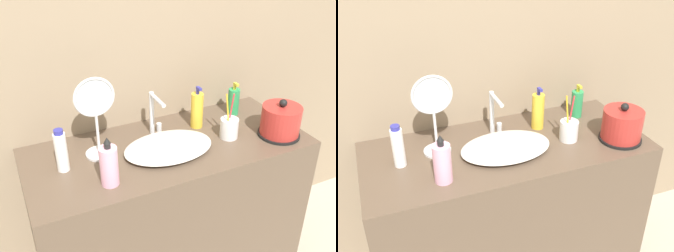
# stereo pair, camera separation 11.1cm
# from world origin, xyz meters

# --- Properties ---
(wall_back) EXTENTS (6.00, 0.04, 2.60)m
(wall_back) POSITION_xyz_m (0.00, 0.55, 1.30)
(wall_back) COLOR gray
(wall_back) RESTS_ON ground_plane
(vanity_counter) EXTENTS (1.25, 0.53, 0.82)m
(vanity_counter) POSITION_xyz_m (0.00, 0.27, 0.41)
(vanity_counter) COLOR brown
(vanity_counter) RESTS_ON ground_plane
(sink_basin) EXTENTS (0.39, 0.26, 0.04)m
(sink_basin) POSITION_xyz_m (-0.02, 0.23, 0.84)
(sink_basin) COLOR silver
(sink_basin) RESTS_ON vanity_counter
(faucet) EXTENTS (0.06, 0.14, 0.20)m
(faucet) POSITION_xyz_m (-0.02, 0.39, 0.94)
(faucet) COLOR silver
(faucet) RESTS_ON vanity_counter
(electric_kettle) EXTENTS (0.19, 0.19, 0.18)m
(electric_kettle) POSITION_xyz_m (0.49, 0.13, 0.89)
(electric_kettle) COLOR black
(electric_kettle) RESTS_ON vanity_counter
(toothbrush_cup) EXTENTS (0.08, 0.08, 0.21)m
(toothbrush_cup) POSITION_xyz_m (0.27, 0.22, 0.87)
(toothbrush_cup) COLOR silver
(toothbrush_cup) RESTS_ON vanity_counter
(lotion_bottle) EXTENTS (0.06, 0.06, 0.21)m
(lotion_bottle) POSITION_xyz_m (0.19, 0.37, 0.91)
(lotion_bottle) COLOR gold
(lotion_bottle) RESTS_ON vanity_counter
(shampoo_bottle) EXTENTS (0.05, 0.05, 0.18)m
(shampoo_bottle) POSITION_xyz_m (-0.46, 0.28, 0.91)
(shampoo_bottle) COLOR white
(shampoo_bottle) RESTS_ON vanity_counter
(mouthwash_bottle) EXTENTS (0.06, 0.06, 0.17)m
(mouthwash_bottle) POSITION_xyz_m (0.42, 0.41, 0.89)
(mouthwash_bottle) COLOR #2D9956
(mouthwash_bottle) RESTS_ON vanity_counter
(hand_cream_bottle) EXTENTS (0.07, 0.07, 0.20)m
(hand_cream_bottle) POSITION_xyz_m (-0.32, 0.12, 0.91)
(hand_cream_bottle) COLOR #EAA8C6
(hand_cream_bottle) RESTS_ON vanity_counter
(vanity_mirror) EXTENTS (0.17, 0.12, 0.35)m
(vanity_mirror) POSITION_xyz_m (-0.30, 0.33, 1.02)
(vanity_mirror) COLOR silver
(vanity_mirror) RESTS_ON vanity_counter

